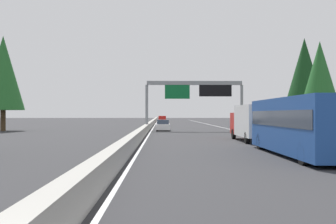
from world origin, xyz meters
The scene contains 12 objects.
ground_plane centered at (60.00, 0.00, 0.00)m, with size 320.00×320.00×0.00m, color #2D2D30.
median_barrier centered at (80.00, 0.30, 0.45)m, with size 180.00×0.56×0.90m, color #9E9B93.
shoulder_stripe_right centered at (70.00, -11.52, 0.01)m, with size 160.00×0.16×0.01m, color silver.
shoulder_stripe_median centered at (70.00, -0.25, 0.01)m, with size 160.00×0.16×0.01m, color silver.
sign_gantry_overhead centered at (50.59, -6.03, 5.17)m, with size 0.50×12.68×6.50m.
bus_far_left centered at (19.38, -8.99, 1.72)m, with size 11.50×2.55×3.10m.
box_truck_distant_a centered at (31.00, -9.14, 1.61)m, with size 8.50×2.40×2.95m.
sedan_distant_b centered at (51.88, -1.79, 0.68)m, with size 4.40×1.80×1.47m.
minivan_far_right centered at (106.65, -1.75, 0.95)m, with size 5.00×1.95×1.69m.
conifer_right_near centered at (44.42, -19.82, 6.46)m, with size 4.68×4.68×10.63m.
conifer_right_mid centered at (57.03, -22.43, 8.10)m, with size 5.86×5.86×13.32m.
conifer_left_near centered at (51.63, 19.17, 7.60)m, with size 5.50×5.50×12.51m.
Camera 1 is at (-2.65, -1.64, 2.26)m, focal length 44.10 mm.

